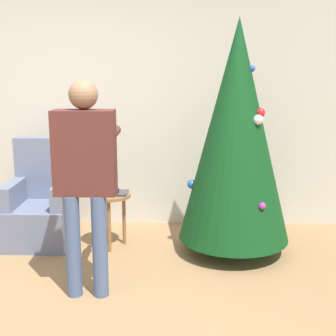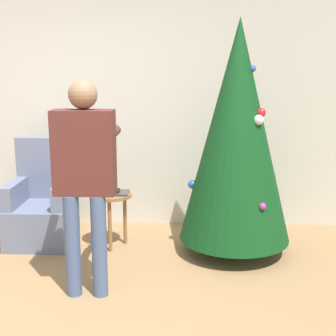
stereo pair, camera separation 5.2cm
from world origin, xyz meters
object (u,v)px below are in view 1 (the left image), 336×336
christmas_tree (236,132)px  side_stool (111,203)px  armchair (42,207)px  person_standing (85,168)px

christmas_tree → side_stool: size_ratio=4.05×
armchair → side_stool: bearing=-10.7°
christmas_tree → armchair: bearing=173.1°
side_stool → christmas_tree: bearing=-4.6°
side_stool → armchair: bearing=169.3°
armchair → person_standing: bearing=-57.9°
armchair → person_standing: size_ratio=0.62×
christmas_tree → person_standing: (-1.25, -0.88, -0.16)m
person_standing → side_stool: size_ratio=3.08×
christmas_tree → armchair: (-1.95, 0.24, -0.82)m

